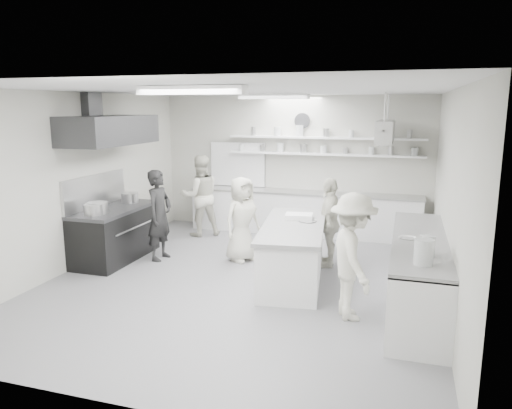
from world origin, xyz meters
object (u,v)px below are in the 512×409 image
(stove, at_px, (115,235))
(prep_island, at_px, (293,253))
(back_counter, at_px, (303,213))
(cook_stove, at_px, (159,215))
(right_counter, at_px, (418,273))
(cook_back, at_px, (200,196))

(stove, xyz_separation_m, prep_island, (3.34, -0.08, -0.02))
(stove, bearing_deg, back_counter, 43.99)
(cook_stove, bearing_deg, right_counter, -96.28)
(cook_back, bearing_deg, prep_island, 104.79)
(stove, distance_m, right_counter, 5.28)
(cook_stove, bearing_deg, back_counter, -35.18)
(right_counter, bearing_deg, cook_back, 149.51)
(stove, relative_size, back_counter, 0.36)
(cook_stove, xyz_separation_m, cook_back, (0.02, 1.78, 0.05))
(right_counter, height_order, prep_island, right_counter)
(stove, height_order, right_counter, right_counter)
(prep_island, bearing_deg, right_counter, -22.92)
(stove, bearing_deg, right_counter, -6.52)
(back_counter, distance_m, cook_stove, 3.34)
(right_counter, distance_m, prep_island, 1.98)
(cook_back, bearing_deg, back_counter, 165.02)
(back_counter, bearing_deg, cook_stove, -129.53)
(stove, height_order, cook_back, cook_back)
(prep_island, height_order, cook_back, cook_back)
(right_counter, bearing_deg, stove, 173.48)
(stove, height_order, prep_island, stove)
(cook_stove, distance_m, cook_back, 1.78)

